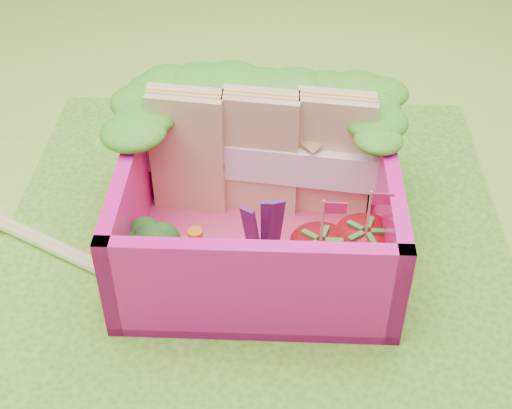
{
  "coord_description": "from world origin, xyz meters",
  "views": [
    {
      "loc": [
        0.12,
        -2.77,
        2.53
      ],
      "look_at": [
        0.01,
        -0.07,
        0.28
      ],
      "focal_mm": 50.0,
      "sensor_mm": 36.0,
      "label": 1
    }
  ],
  "objects_px": {
    "sandwich_stack": "(261,153)",
    "strawberry_right": "(363,254)",
    "chopsticks": "(35,238)",
    "strawberry_left": "(319,263)",
    "bento_box": "(258,201)",
    "broccoli": "(153,246)"
  },
  "relations": [
    {
      "from": "sandwich_stack",
      "to": "broccoli",
      "type": "xyz_separation_m",
      "value": [
        -0.49,
        -0.56,
        -0.15
      ]
    },
    {
      "from": "bento_box",
      "to": "strawberry_left",
      "type": "bearing_deg",
      "value": -49.82
    },
    {
      "from": "chopsticks",
      "to": "bento_box",
      "type": "bearing_deg",
      "value": 2.11
    },
    {
      "from": "strawberry_left",
      "to": "broccoli",
      "type": "bearing_deg",
      "value": 176.78
    },
    {
      "from": "strawberry_left",
      "to": "chopsticks",
      "type": "xyz_separation_m",
      "value": [
        -1.44,
        0.3,
        -0.17
      ]
    },
    {
      "from": "strawberry_right",
      "to": "chopsticks",
      "type": "height_order",
      "value": "strawberry_right"
    },
    {
      "from": "bento_box",
      "to": "strawberry_right",
      "type": "height_order",
      "value": "strawberry_right"
    },
    {
      "from": "strawberry_left",
      "to": "strawberry_right",
      "type": "height_order",
      "value": "same"
    },
    {
      "from": "sandwich_stack",
      "to": "broccoli",
      "type": "bearing_deg",
      "value": -131.1
    },
    {
      "from": "sandwich_stack",
      "to": "broccoli",
      "type": "distance_m",
      "value": 0.75
    },
    {
      "from": "sandwich_stack",
      "to": "strawberry_left",
      "type": "bearing_deg",
      "value": -64.38
    },
    {
      "from": "strawberry_right",
      "to": "chopsticks",
      "type": "bearing_deg",
      "value": 171.89
    },
    {
      "from": "bento_box",
      "to": "chopsticks",
      "type": "height_order",
      "value": "bento_box"
    },
    {
      "from": "broccoli",
      "to": "strawberry_left",
      "type": "distance_m",
      "value": 0.77
    },
    {
      "from": "sandwich_stack",
      "to": "chopsticks",
      "type": "height_order",
      "value": "sandwich_stack"
    },
    {
      "from": "strawberry_right",
      "to": "chopsticks",
      "type": "relative_size",
      "value": 0.27
    },
    {
      "from": "sandwich_stack",
      "to": "strawberry_left",
      "type": "xyz_separation_m",
      "value": [
        0.29,
        -0.6,
        -0.18
      ]
    },
    {
      "from": "broccoli",
      "to": "chopsticks",
      "type": "distance_m",
      "value": 0.75
    },
    {
      "from": "chopsticks",
      "to": "sandwich_stack",
      "type": "bearing_deg",
      "value": 14.41
    },
    {
      "from": "sandwich_stack",
      "to": "strawberry_right",
      "type": "relative_size",
      "value": 2.35
    },
    {
      "from": "sandwich_stack",
      "to": "strawberry_right",
      "type": "height_order",
      "value": "sandwich_stack"
    },
    {
      "from": "broccoli",
      "to": "chopsticks",
      "type": "bearing_deg",
      "value": 158.65
    }
  ]
}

